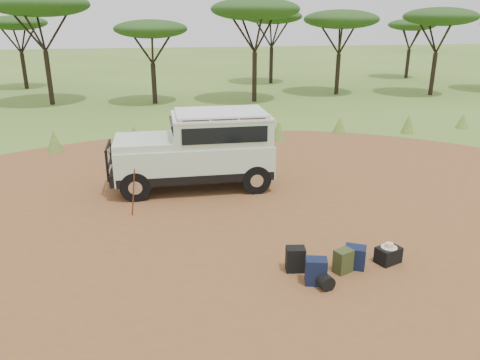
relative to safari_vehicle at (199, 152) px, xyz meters
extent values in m
plane|color=#53772A|center=(0.88, -3.28, -1.12)|extent=(140.00, 140.00, 0.00)
cylinder|color=brown|center=(0.88, -3.28, -1.12)|extent=(23.00, 23.00, 0.01)
cone|color=#53772A|center=(-5.12, 5.02, -0.70)|extent=(0.60, 0.60, 0.85)
cone|color=#53772A|center=(-2.12, 5.92, -0.77)|extent=(0.60, 0.60, 0.70)
cone|color=#53772A|center=(0.88, 5.52, -0.67)|extent=(0.60, 0.60, 0.90)
cone|color=#53772A|center=(3.88, 5.12, -0.72)|extent=(0.60, 0.60, 0.80)
cone|color=#53772A|center=(6.88, 5.82, -0.75)|extent=(0.60, 0.60, 0.75)
cone|color=#53772A|center=(9.88, 5.22, -0.70)|extent=(0.60, 0.60, 0.85)
cone|color=#53772A|center=(12.88, 5.62, -0.77)|extent=(0.60, 0.60, 0.70)
cylinder|color=black|center=(-7.12, 15.72, 0.41)|extent=(0.28, 0.28, 3.06)
ellipsoid|color=#163D16|center=(-7.12, 15.72, 4.45)|extent=(5.50, 5.50, 1.38)
cylinder|color=black|center=(-1.12, 14.92, 0.05)|extent=(0.28, 0.28, 2.34)
ellipsoid|color=#163D16|center=(-1.12, 14.92, 3.14)|extent=(4.20, 4.20, 1.05)
cylinder|color=black|center=(4.88, 14.52, 0.34)|extent=(0.28, 0.28, 2.93)
ellipsoid|color=#163D16|center=(4.88, 14.52, 4.21)|extent=(5.20, 5.20, 1.30)
cylinder|color=black|center=(10.88, 16.22, 0.18)|extent=(0.28, 0.28, 2.61)
ellipsoid|color=#163D16|center=(10.88, 16.22, 3.63)|extent=(4.80, 4.80, 1.20)
cylinder|color=black|center=(16.88, 14.72, 0.23)|extent=(0.28, 0.28, 2.70)
ellipsoid|color=#163D16|center=(16.88, 14.72, 3.80)|extent=(4.60, 4.60, 1.15)
cylinder|color=black|center=(-10.12, 22.72, 0.11)|extent=(0.28, 0.28, 2.48)
ellipsoid|color=#163D16|center=(-10.12, 22.72, 3.39)|extent=(4.00, 4.00, 1.00)
cylinder|color=black|center=(7.88, 22.22, 0.23)|extent=(0.28, 0.28, 2.70)
ellipsoid|color=#163D16|center=(7.88, 22.22, 3.80)|extent=(4.50, 4.50, 1.12)
cylinder|color=black|center=(19.88, 23.22, 0.05)|extent=(0.28, 0.28, 2.34)
ellipsoid|color=#163D16|center=(19.88, 23.22, 3.14)|extent=(3.80, 3.80, 0.95)
cube|color=silver|center=(-0.16, 0.00, -0.21)|extent=(4.63, 1.95, 0.97)
cube|color=black|center=(-0.16, 0.00, -0.57)|extent=(4.54, 1.99, 0.25)
cube|color=silver|center=(0.67, -0.01, 0.66)|extent=(2.88, 1.86, 0.77)
cube|color=white|center=(0.67, -0.01, 1.08)|extent=(2.88, 1.89, 0.06)
cube|color=white|center=(0.67, -0.01, 1.18)|extent=(2.65, 1.78, 0.05)
cube|color=silver|center=(-1.61, 0.02, 0.38)|extent=(1.72, 1.80, 0.20)
cube|color=black|center=(-0.74, 0.01, 0.70)|extent=(0.19, 1.56, 0.54)
cube|color=black|center=(0.65, -0.94, 0.70)|extent=(2.43, 0.07, 0.46)
cube|color=black|center=(0.68, 0.92, 0.70)|extent=(2.43, 0.07, 0.46)
cube|color=black|center=(2.11, -0.03, 0.66)|extent=(0.07, 1.52, 0.42)
cube|color=black|center=(-2.52, 0.03, -0.51)|extent=(0.17, 1.86, 0.35)
cylinder|color=black|center=(-2.65, 0.03, 0.31)|extent=(0.09, 1.33, 0.07)
cylinder|color=black|center=(-2.65, 0.03, -0.23)|extent=(0.09, 1.33, 0.07)
cylinder|color=silver|center=(-2.67, -0.25, 0.10)|extent=(0.07, 0.23, 0.23)
cylinder|color=silver|center=(-2.66, 0.32, 0.10)|extent=(0.07, 0.23, 0.23)
cube|color=white|center=(-2.61, 0.03, -0.39)|extent=(0.05, 0.43, 0.12)
cylinder|color=black|center=(-0.65, 0.90, 0.59)|extent=(0.08, 0.08, 0.84)
cylinder|color=black|center=(-1.91, -0.80, -0.69)|extent=(0.86, 0.30, 0.86)
cylinder|color=black|center=(-1.89, 0.85, -0.69)|extent=(0.86, 0.30, 0.86)
cylinder|color=black|center=(1.57, -0.85, -0.69)|extent=(0.86, 0.30, 0.86)
cylinder|color=black|center=(1.59, 0.80, -0.69)|extent=(0.86, 0.30, 0.86)
cylinder|color=#5F2716|center=(-1.92, -1.97, -0.45)|extent=(0.21, 0.27, 1.36)
cube|color=black|center=(1.40, -5.38, -0.86)|extent=(0.42, 0.34, 0.53)
cube|color=#131A3C|center=(1.65, -5.93, -0.85)|extent=(0.48, 0.40, 0.54)
cube|color=#3C4921|center=(2.34, -5.61, -0.88)|extent=(0.43, 0.38, 0.50)
cube|color=#131A3C|center=(2.66, -5.48, -0.88)|extent=(0.53, 0.49, 0.48)
cube|color=black|center=(3.44, -5.42, -0.95)|extent=(0.59, 0.51, 0.35)
cylinder|color=black|center=(1.76, -6.12, -0.97)|extent=(0.36, 0.36, 0.30)
cylinder|color=beige|center=(3.44, -5.42, -0.76)|extent=(0.34, 0.34, 0.01)
cylinder|color=beige|center=(3.44, -5.42, -0.71)|extent=(0.17, 0.17, 0.09)
camera|label=1|loc=(-1.30, -13.53, 3.87)|focal=35.00mm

